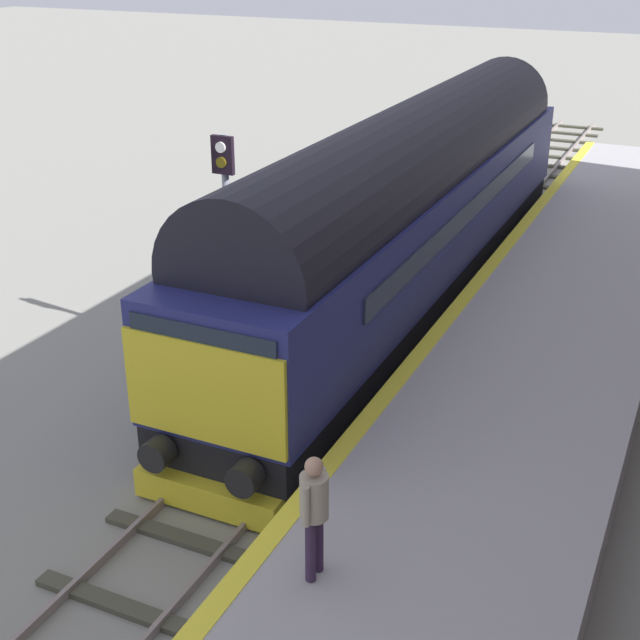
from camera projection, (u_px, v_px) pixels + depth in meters
name	position (u px, v px, depth m)	size (l,w,h in m)	color
ground_plane	(256.00, 462.00, 14.42)	(140.00, 140.00, 0.00)	gray
track_main	(256.00, 459.00, 14.39)	(2.50, 60.00, 0.15)	gray
station_platform	(469.00, 491.00, 12.83)	(4.00, 44.00, 1.01)	#A4A1A3
diesel_locomotive	(411.00, 202.00, 19.48)	(2.74, 17.99, 4.68)	black
signal_post_far	(227.00, 227.00, 16.57)	(0.44, 0.22, 4.63)	gray
waiting_passenger	(314.00, 507.00, 10.01)	(0.35, 0.51, 1.64)	#352540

